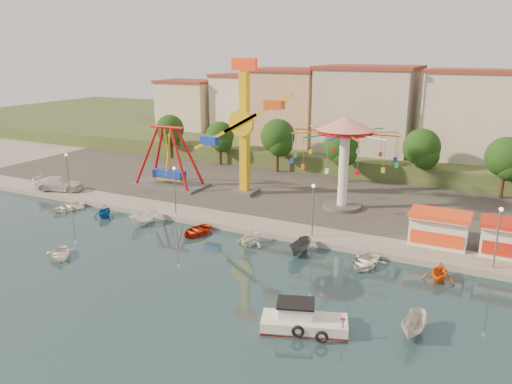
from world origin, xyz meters
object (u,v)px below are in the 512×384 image
Objects in this scene: pirate_ship_ride at (168,158)px; cabin_motorboat at (302,322)px; kamikaze_tower at (247,133)px; wave_swinger at (345,142)px; skiff at (414,326)px; rowboat_a at (60,254)px; van at (60,184)px.

cabin_motorboat is at bearing -40.44° from pirate_ship_ride.
pirate_ship_ride is at bearing -175.63° from kamikaze_tower.
skiff is at bearing -62.10° from wave_swinger.
kamikaze_tower is at bearing 29.56° from rowboat_a.
cabin_motorboat is at bearing -48.28° from rowboat_a.
wave_swinger is 26.55m from skiff.
cabin_motorboat is at bearing -55.46° from kamikaze_tower.
kamikaze_tower is at bearing 4.37° from pirate_ship_ride.
van is at bearing -165.30° from wave_swinger.
pirate_ship_ride is 23.77m from wave_swinger.
cabin_motorboat is at bearing -154.24° from skiff.
kamikaze_tower is (11.22, 0.86, 3.94)m from pirate_ship_ride.
rowboat_a is at bearing -105.43° from kamikaze_tower.
cabin_motorboat is 23.97m from rowboat_a.
wave_swinger reaches higher than pirate_ship_ride.
wave_swinger is at bearing 1.95° from pirate_ship_ride.
van reaches higher than skiff.
rowboat_a is (-6.58, -23.83, -7.97)m from kamikaze_tower.
van reaches higher than rowboat_a.
skiff is (35.37, -21.71, -3.71)m from pirate_ship_ride.
pirate_ship_ride reaches higher than skiff.
wave_swinger reaches higher than rowboat_a.
kamikaze_tower is 2.69× the size of van.
cabin_motorboat is 0.99× the size of van.
van is (-11.20, -8.29, -2.90)m from pirate_ship_ride.
rowboat_a is at bearing -128.35° from wave_swinger.
skiff is (24.14, -22.57, -7.65)m from kamikaze_tower.
wave_swinger is 36.44m from van.
pirate_ship_ride is 14.23m from van.
kamikaze_tower is at bearing 179.71° from wave_swinger.
kamikaze_tower is 1.42× the size of wave_swinger.
wave_swinger reaches higher than skiff.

